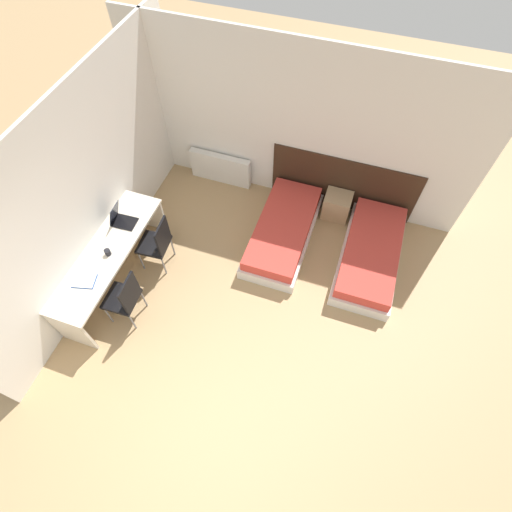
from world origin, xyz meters
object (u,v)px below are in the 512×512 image
(bed_near_window, at_px, (283,231))
(nightstand, at_px, (337,206))
(bed_near_door, at_px, (370,254))
(chair_near_notebook, at_px, (125,297))
(laptop, at_px, (121,219))
(chair_near_laptop, at_px, (157,242))

(bed_near_window, height_order, nightstand, nightstand)
(bed_near_window, relative_size, bed_near_door, 1.00)
(bed_near_door, bearing_deg, chair_near_notebook, -146.46)
(laptop, bearing_deg, chair_near_notebook, -64.75)
(chair_near_notebook, height_order, laptop, laptop)
(bed_near_door, relative_size, chair_near_laptop, 1.98)
(bed_near_door, xyz_separation_m, chair_near_laptop, (-2.99, -1.04, 0.34))
(chair_near_laptop, height_order, chair_near_notebook, same)
(chair_near_laptop, xyz_separation_m, chair_near_notebook, (0.00, -0.95, 0.00))
(bed_near_window, distance_m, bed_near_door, 1.38)
(nightstand, distance_m, chair_near_notebook, 3.59)
(nightstand, bearing_deg, bed_near_window, -132.35)
(nightstand, xyz_separation_m, chair_near_notebook, (-2.30, -2.74, 0.31))
(bed_near_window, xyz_separation_m, nightstand, (0.69, 0.76, 0.04))
(bed_near_door, bearing_deg, bed_near_window, 180.00)
(chair_near_notebook, bearing_deg, bed_near_window, 48.59)
(chair_near_laptop, bearing_deg, laptop, 170.67)
(laptop, bearing_deg, chair_near_laptop, -7.53)
(nightstand, relative_size, chair_near_notebook, 0.47)
(nightstand, relative_size, chair_near_laptop, 0.47)
(bed_near_door, height_order, chair_near_notebook, chair_near_notebook)
(bed_near_window, height_order, chair_near_notebook, chair_near_notebook)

